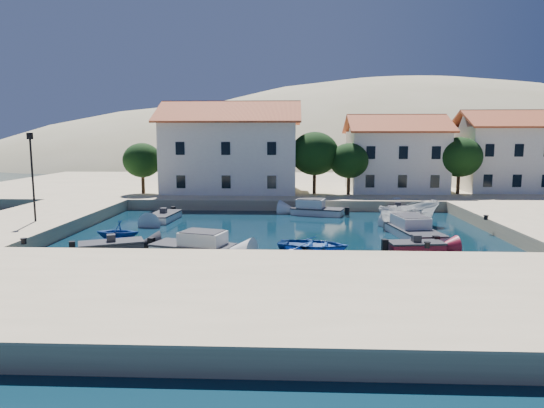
% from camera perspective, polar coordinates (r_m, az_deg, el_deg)
% --- Properties ---
extents(ground, '(400.00, 400.00, 0.00)m').
position_cam_1_polar(ground, '(26.06, 0.80, -7.55)').
color(ground, black).
rests_on(ground, ground).
extents(quay_south, '(52.00, 12.00, 1.00)m').
position_cam_1_polar(quay_south, '(20.18, 0.31, -10.73)').
color(quay_south, tan).
rests_on(quay_south, ground).
extents(quay_west, '(8.00, 20.00, 1.00)m').
position_cam_1_polar(quay_west, '(40.77, -26.54, -2.02)').
color(quay_west, tan).
rests_on(quay_west, ground).
extents(quay_north, '(80.00, 36.00, 1.00)m').
position_cam_1_polar(quay_north, '(63.45, 3.58, 2.09)').
color(quay_north, tan).
rests_on(quay_north, ground).
extents(hills, '(254.00, 176.00, 99.00)m').
position_cam_1_polar(hills, '(153.09, 9.87, -3.61)').
color(hills, '#998E67').
rests_on(hills, ground).
extents(building_left, '(14.70, 9.45, 9.70)m').
position_cam_1_polar(building_left, '(53.53, -4.81, 6.82)').
color(building_left, silver).
rests_on(building_left, quay_north).
extents(building_mid, '(10.50, 8.40, 8.30)m').
position_cam_1_polar(building_mid, '(55.30, 14.28, 5.90)').
color(building_mid, silver).
rests_on(building_mid, quay_north).
extents(building_right, '(9.45, 8.40, 8.80)m').
position_cam_1_polar(building_right, '(59.84, 25.47, 5.76)').
color(building_right, silver).
rests_on(building_right, quay_north).
extents(trees, '(37.30, 5.30, 6.45)m').
position_cam_1_polar(trees, '(50.75, 6.76, 5.50)').
color(trees, '#382314').
rests_on(trees, quay_north).
extents(lamppost, '(0.35, 0.25, 6.22)m').
position_cam_1_polar(lamppost, '(37.84, -26.40, 3.77)').
color(lamppost, black).
rests_on(lamppost, quay_west).
extents(bollards, '(29.36, 9.56, 0.30)m').
position_cam_1_polar(bollards, '(29.62, 6.45, -3.42)').
color(bollards, black).
rests_on(bollards, ground).
extents(motorboat_grey_sw, '(4.13, 3.09, 1.25)m').
position_cam_1_polar(motorboat_grey_sw, '(31.28, -18.36, -4.77)').
color(motorboat_grey_sw, '#2D2D31').
rests_on(motorboat_grey_sw, ground).
extents(cabin_cruiser_south, '(5.28, 3.40, 1.60)m').
position_cam_1_polar(cabin_cruiser_south, '(29.34, -9.30, -4.93)').
color(cabin_cruiser_south, silver).
rests_on(cabin_cruiser_south, ground).
extents(rowboat_south, '(4.87, 3.90, 0.90)m').
position_cam_1_polar(rowboat_south, '(30.25, 4.86, -5.39)').
color(rowboat_south, '#1A4494').
rests_on(rowboat_south, ground).
extents(motorboat_red_se, '(3.46, 1.86, 1.25)m').
position_cam_1_polar(motorboat_red_se, '(30.85, 16.57, -4.87)').
color(motorboat_red_se, maroon).
rests_on(motorboat_red_se, ground).
extents(cabin_cruiser_east, '(3.18, 6.03, 1.60)m').
position_cam_1_polar(cabin_cruiser_east, '(35.11, 16.41, -3.03)').
color(cabin_cruiser_east, silver).
rests_on(cabin_cruiser_east, ground).
extents(boat_east, '(5.88, 4.25, 2.13)m').
position_cam_1_polar(boat_east, '(39.14, 15.74, -2.60)').
color(boat_east, silver).
rests_on(boat_east, ground).
extents(motorboat_white_ne, '(2.40, 4.03, 1.25)m').
position_cam_1_polar(motorboat_white_ne, '(45.58, 14.58, -0.72)').
color(motorboat_white_ne, silver).
rests_on(motorboat_white_ne, ground).
extents(rowboat_west, '(2.95, 2.56, 1.52)m').
position_cam_1_polar(rowboat_west, '(34.43, -17.66, -4.10)').
color(rowboat_west, '#1A4494').
rests_on(rowboat_west, ground).
extents(motorboat_white_west, '(2.22, 4.39, 1.25)m').
position_cam_1_polar(motorboat_white_west, '(41.53, -12.63, -1.49)').
color(motorboat_white_west, silver).
rests_on(motorboat_white_west, ground).
extents(cabin_cruiser_north, '(4.92, 3.11, 1.60)m').
position_cam_1_polar(cabin_cruiser_north, '(43.51, 5.36, -0.66)').
color(cabin_cruiser_north, silver).
rests_on(cabin_cruiser_north, ground).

